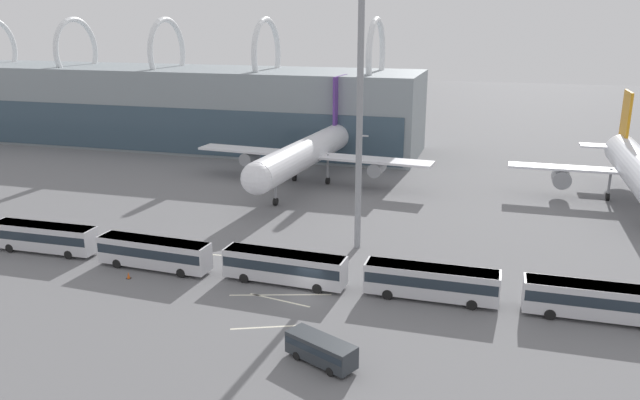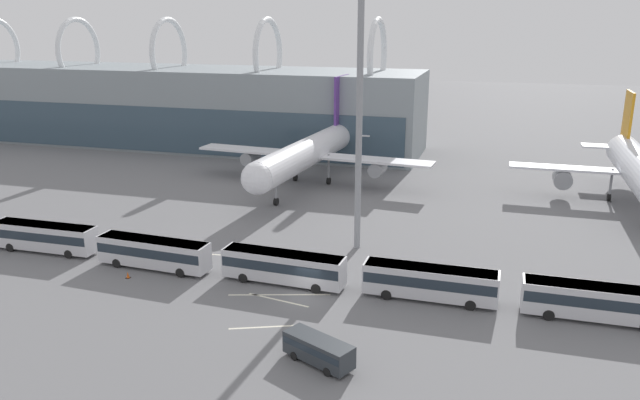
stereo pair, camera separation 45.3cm
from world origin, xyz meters
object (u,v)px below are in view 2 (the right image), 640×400
object	(u,v)px
airliner_at_gate_near	(311,151)
shuttle_bus_4	(430,281)
shuttle_bus_5	(597,300)
shuttle_bus_3	(283,266)
traffic_cone_0	(128,275)
shuttle_bus_1	(45,236)
shuttle_bus_2	(154,251)
airliner_at_gate_far	(638,168)
floodlight_mast	(360,72)
service_van_foreground	(318,349)

from	to	relation	value
airliner_at_gate_near	shuttle_bus_4	size ratio (longest dim) A/B	3.23
shuttle_bus_5	shuttle_bus_3	bearing A→B (deg)	-179.64
traffic_cone_0	shuttle_bus_3	bearing A→B (deg)	11.83
airliner_at_gate_near	shuttle_bus_1	distance (m)	42.90
shuttle_bus_2	traffic_cone_0	world-z (taller)	shuttle_bus_2
shuttle_bus_4	shuttle_bus_5	world-z (taller)	same
airliner_at_gate_far	shuttle_bus_3	xyz separation A→B (m)	(-38.83, -40.28, -3.37)
shuttle_bus_4	shuttle_bus_5	xyz separation A→B (m)	(14.54, -0.07, 0.00)
floodlight_mast	traffic_cone_0	world-z (taller)	floodlight_mast
shuttle_bus_1	airliner_at_gate_far	bearing A→B (deg)	29.57
shuttle_bus_2	shuttle_bus_4	bearing A→B (deg)	3.93
airliner_at_gate_near	shuttle_bus_2	bearing A→B (deg)	-3.43
airliner_at_gate_far	shuttle_bus_1	xyz separation A→B (m)	(-67.92, -39.54, -3.37)
shuttle_bus_2	shuttle_bus_5	size ratio (longest dim) A/B	1.01
service_van_foreground	shuttle_bus_1	bearing A→B (deg)	-175.76
airliner_at_gate_near	shuttle_bus_5	size ratio (longest dim) A/B	3.23
airliner_at_gate_far	shuttle_bus_2	xyz separation A→B (m)	(-53.37, -40.48, -3.37)
airliner_at_gate_far	floodlight_mast	xyz separation A→B (m)	(-34.07, -28.18, 14.83)
service_van_foreground	shuttle_bus_2	bearing A→B (deg)	174.51
airliner_at_gate_far	shuttle_bus_4	size ratio (longest dim) A/B	2.76
shuttle_bus_3	shuttle_bus_5	xyz separation A→B (m)	(29.09, 0.26, 0.00)
shuttle_bus_2	airliner_at_gate_far	bearing A→B (deg)	40.06
airliner_at_gate_far	shuttle_bus_4	distance (m)	46.87
airliner_at_gate_near	shuttle_bus_5	xyz separation A→B (m)	(38.16, -38.26, -3.47)
shuttle_bus_2	traffic_cone_0	xyz separation A→B (m)	(-1.25, -3.11, -1.58)
airliner_at_gate_far	traffic_cone_0	size ratio (longest dim) A/B	51.27
service_van_foreground	traffic_cone_0	size ratio (longest dim) A/B	9.09
floodlight_mast	traffic_cone_0	bearing A→B (deg)	-143.14
airliner_at_gate_far	traffic_cone_0	world-z (taller)	airliner_at_gate_far
airliner_at_gate_far	shuttle_bus_2	world-z (taller)	airliner_at_gate_far
shuttle_bus_1	shuttle_bus_2	world-z (taller)	same
shuttle_bus_4	shuttle_bus_5	size ratio (longest dim) A/B	1.00
shuttle_bus_3	airliner_at_gate_far	bearing A→B (deg)	48.75
airliner_at_gate_far	shuttle_bus_5	distance (m)	41.32
shuttle_bus_5	traffic_cone_0	bearing A→B (deg)	-175.61
airliner_at_gate_far	shuttle_bus_2	distance (m)	67.07
shuttle_bus_4	floodlight_mast	xyz separation A→B (m)	(-9.78, 11.77, 18.20)
airliner_at_gate_near	traffic_cone_0	distance (m)	42.66
airliner_at_gate_far	floodlight_mast	distance (m)	46.63
shuttle_bus_3	floodlight_mast	world-z (taller)	floodlight_mast
shuttle_bus_2	service_van_foreground	distance (m)	25.93
shuttle_bus_2	airliner_at_gate_near	bearing A→B (deg)	84.85
shuttle_bus_2	service_van_foreground	world-z (taller)	shuttle_bus_2
service_van_foreground	traffic_cone_0	distance (m)	25.63
airliner_at_gate_near	traffic_cone_0	size ratio (longest dim) A/B	59.95
airliner_at_gate_near	shuttle_bus_4	xyz separation A→B (m)	(23.62, -38.19, -3.47)
airliner_at_gate_far	floodlight_mast	size ratio (longest dim) A/B	1.10
shuttle_bus_2	service_van_foreground	xyz separation A→B (m)	(22.24, -13.32, -0.67)
shuttle_bus_4	service_van_foreground	bearing A→B (deg)	-115.97
shuttle_bus_5	traffic_cone_0	distance (m)	45.05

